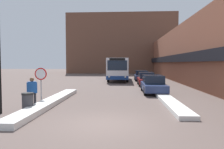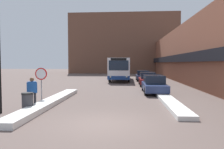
{
  "view_description": "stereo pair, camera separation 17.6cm",
  "coord_description": "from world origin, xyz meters",
  "px_view_note": "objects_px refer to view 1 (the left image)",
  "views": [
    {
      "loc": [
        0.84,
        -8.67,
        2.47
      ],
      "look_at": [
        0.05,
        4.82,
        1.76
      ],
      "focal_mm": 35.0,
      "sensor_mm": 36.0,
      "label": 1
    },
    {
      "loc": [
        1.02,
        -8.66,
        2.47
      ],
      "look_at": [
        0.05,
        4.82,
        1.76
      ],
      "focal_mm": 35.0,
      "sensor_mm": 36.0,
      "label": 2
    }
  ],
  "objects_px": {
    "street_lamp": "(4,28)",
    "stop_sign": "(41,77)",
    "parked_car_front": "(153,84)",
    "parked_car_middle": "(146,79)",
    "parked_car_back": "(141,75)",
    "pedestrian": "(32,90)",
    "trash_bin": "(28,102)",
    "city_bus": "(118,68)"
  },
  "relations": [
    {
      "from": "parked_car_front",
      "to": "parked_car_back",
      "type": "xyz_separation_m",
      "value": [
        -0.0,
        12.84,
        -0.03
      ]
    },
    {
      "from": "parked_car_back",
      "to": "trash_bin",
      "type": "distance_m",
      "value": 21.49
    },
    {
      "from": "parked_car_back",
      "to": "city_bus",
      "type": "bearing_deg",
      "value": -179.32
    },
    {
      "from": "parked_car_front",
      "to": "stop_sign",
      "type": "relative_size",
      "value": 2.16
    },
    {
      "from": "pedestrian",
      "to": "parked_car_front",
      "type": "bearing_deg",
      "value": 18.99
    },
    {
      "from": "city_bus",
      "to": "street_lamp",
      "type": "height_order",
      "value": "street_lamp"
    },
    {
      "from": "stop_sign",
      "to": "trash_bin",
      "type": "bearing_deg",
      "value": -83.86
    },
    {
      "from": "street_lamp",
      "to": "stop_sign",
      "type": "bearing_deg",
      "value": 80.15
    },
    {
      "from": "city_bus",
      "to": "trash_bin",
      "type": "relative_size",
      "value": 10.85
    },
    {
      "from": "parked_car_front",
      "to": "pedestrian",
      "type": "xyz_separation_m",
      "value": [
        -7.43,
        -6.58,
        0.28
      ]
    },
    {
      "from": "city_bus",
      "to": "parked_car_back",
      "type": "xyz_separation_m",
      "value": [
        3.25,
        0.04,
        -0.99
      ]
    },
    {
      "from": "parked_car_front",
      "to": "street_lamp",
      "type": "bearing_deg",
      "value": -135.52
    },
    {
      "from": "parked_car_back",
      "to": "street_lamp",
      "type": "bearing_deg",
      "value": -111.35
    },
    {
      "from": "parked_car_front",
      "to": "parked_car_middle",
      "type": "distance_m",
      "value": 6.03
    },
    {
      "from": "city_bus",
      "to": "trash_bin",
      "type": "height_order",
      "value": "city_bus"
    },
    {
      "from": "parked_car_middle",
      "to": "city_bus",
      "type": "bearing_deg",
      "value": 115.63
    },
    {
      "from": "parked_car_middle",
      "to": "parked_car_back",
      "type": "distance_m",
      "value": 6.81
    },
    {
      "from": "parked_car_back",
      "to": "pedestrian",
      "type": "height_order",
      "value": "pedestrian"
    },
    {
      "from": "city_bus",
      "to": "parked_car_back",
      "type": "relative_size",
      "value": 2.41
    },
    {
      "from": "parked_car_front",
      "to": "parked_car_middle",
      "type": "height_order",
      "value": "parked_car_front"
    },
    {
      "from": "stop_sign",
      "to": "street_lamp",
      "type": "relative_size",
      "value": 0.32
    },
    {
      "from": "pedestrian",
      "to": "street_lamp",
      "type": "bearing_deg",
      "value": -139.1
    },
    {
      "from": "parked_car_back",
      "to": "pedestrian",
      "type": "bearing_deg",
      "value": -110.95
    },
    {
      "from": "parked_car_front",
      "to": "street_lamp",
      "type": "height_order",
      "value": "street_lamp"
    },
    {
      "from": "parked_car_back",
      "to": "parked_car_front",
      "type": "bearing_deg",
      "value": -90.0
    },
    {
      "from": "pedestrian",
      "to": "trash_bin",
      "type": "relative_size",
      "value": 1.77
    },
    {
      "from": "parked_car_middle",
      "to": "street_lamp",
      "type": "height_order",
      "value": "street_lamp"
    },
    {
      "from": "parked_car_middle",
      "to": "trash_bin",
      "type": "height_order",
      "value": "parked_car_middle"
    },
    {
      "from": "parked_car_back",
      "to": "street_lamp",
      "type": "distance_m",
      "value": 22.63
    },
    {
      "from": "parked_car_middle",
      "to": "pedestrian",
      "type": "height_order",
      "value": "pedestrian"
    },
    {
      "from": "city_bus",
      "to": "stop_sign",
      "type": "relative_size",
      "value": 4.74
    },
    {
      "from": "parked_car_front",
      "to": "parked_car_middle",
      "type": "bearing_deg",
      "value": 90.0
    },
    {
      "from": "stop_sign",
      "to": "street_lamp",
      "type": "distance_m",
      "value": 4.08
    },
    {
      "from": "street_lamp",
      "to": "trash_bin",
      "type": "bearing_deg",
      "value": 38.12
    },
    {
      "from": "parked_car_front",
      "to": "stop_sign",
      "type": "xyz_separation_m",
      "value": [
        -7.6,
        -4.86,
        0.84
      ]
    },
    {
      "from": "street_lamp",
      "to": "pedestrian",
      "type": "relative_size",
      "value": 3.98
    },
    {
      "from": "street_lamp",
      "to": "parked_car_middle",
      "type": "bearing_deg",
      "value": 59.86
    },
    {
      "from": "pedestrian",
      "to": "trash_bin",
      "type": "distance_m",
      "value": 0.95
    },
    {
      "from": "pedestrian",
      "to": "stop_sign",
      "type": "bearing_deg",
      "value": 73.07
    },
    {
      "from": "street_lamp",
      "to": "pedestrian",
      "type": "distance_m",
      "value": 3.5
    },
    {
      "from": "street_lamp",
      "to": "trash_bin",
      "type": "distance_m",
      "value": 3.79
    },
    {
      "from": "parked_car_front",
      "to": "pedestrian",
      "type": "bearing_deg",
      "value": -138.5
    }
  ]
}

